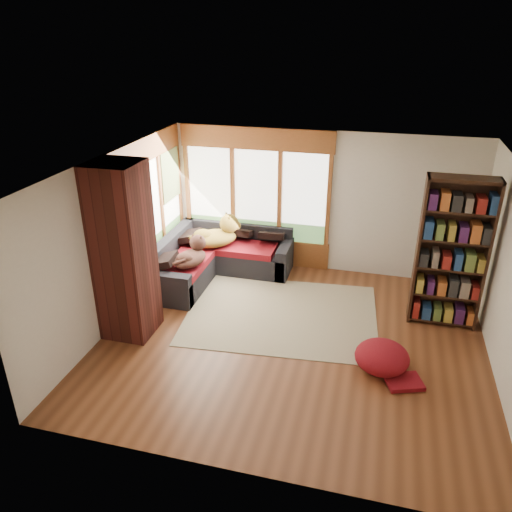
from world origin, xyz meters
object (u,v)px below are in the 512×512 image
at_px(area_rug, 281,314).
at_px(bookshelf, 451,254).
at_px(dog_tan, 217,232).
at_px(dog_brindle, 192,252).
at_px(brick_chimney, 124,252).
at_px(sectional_sofa, 206,259).
at_px(pouf, 382,356).

height_order(area_rug, bookshelf, bookshelf).
relative_size(area_rug, dog_tan, 2.92).
relative_size(bookshelf, dog_brindle, 2.91).
relative_size(brick_chimney, dog_tan, 2.53).
relative_size(sectional_sofa, dog_brindle, 2.75).
distance_m(brick_chimney, dog_tan, 2.38).
relative_size(brick_chimney, area_rug, 0.87).
relative_size(brick_chimney, pouf, 3.58).
height_order(area_rug, dog_tan, dog_tan).
xyz_separation_m(dog_tan, dog_brindle, (-0.16, -0.85, -0.05)).
xyz_separation_m(brick_chimney, sectional_sofa, (0.45, 2.05, -1.00)).
height_order(brick_chimney, sectional_sofa, brick_chimney).
xyz_separation_m(sectional_sofa, pouf, (3.24, -2.07, -0.10)).
bearing_deg(area_rug, pouf, -33.07).
height_order(brick_chimney, bookshelf, brick_chimney).
distance_m(dog_tan, dog_brindle, 0.87).
height_order(area_rug, pouf, pouf).
bearing_deg(pouf, sectional_sofa, 147.39).
bearing_deg(bookshelf, sectional_sofa, 171.37).
xyz_separation_m(brick_chimney, dog_tan, (0.62, 2.24, -0.51)).
bearing_deg(dog_brindle, pouf, -100.47).
relative_size(brick_chimney, sectional_sofa, 1.18).
bearing_deg(sectional_sofa, pouf, -30.74).
distance_m(brick_chimney, bookshelf, 4.76).
bearing_deg(brick_chimney, pouf, -0.41).
height_order(sectional_sofa, dog_brindle, dog_brindle).
bearing_deg(bookshelf, pouf, -120.39).
bearing_deg(pouf, area_rug, 146.93).
distance_m(brick_chimney, dog_brindle, 1.56).
bearing_deg(pouf, dog_brindle, 156.39).
distance_m(brick_chimney, area_rug, 2.66).
distance_m(area_rug, bookshelf, 2.73).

